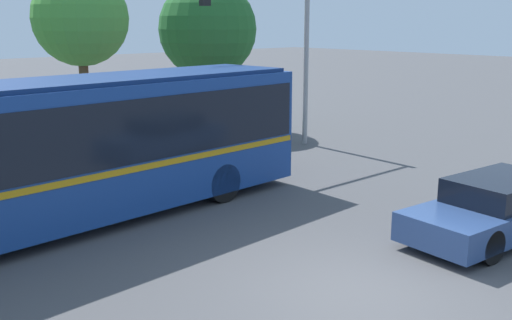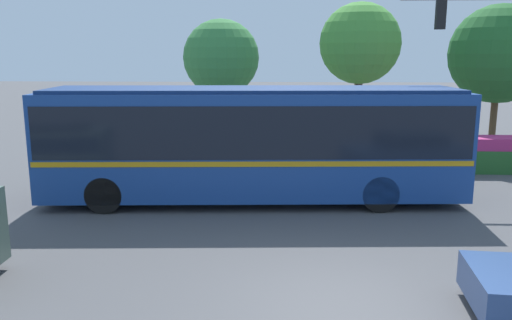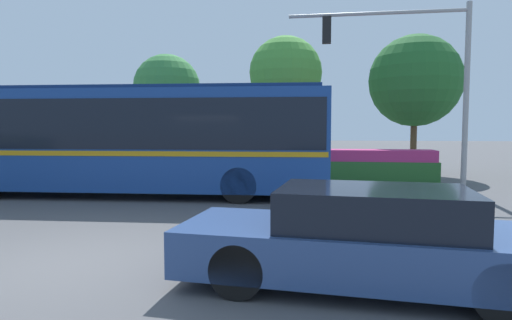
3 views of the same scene
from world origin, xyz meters
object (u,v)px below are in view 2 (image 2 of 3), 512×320
Objects in this scene: city_bus at (253,138)px; street_tree_left at (221,58)px; street_tree_right at (499,54)px; street_tree_centre at (360,44)px.

street_tree_left is (-1.74, 7.76, 2.14)m from city_bus.
street_tree_left is at bearing -179.47° from street_tree_right.
city_bus is 1.90× the size of street_tree_centre.
street_tree_left is 11.55m from street_tree_right.
street_tree_left is at bearing 178.16° from street_tree_centre.
street_tree_centre is at bearing -121.50° from city_bus.
city_bus is at bearing -77.34° from street_tree_left.
street_tree_centre reaches higher than street_tree_left.
street_tree_centre reaches higher than city_bus.
street_tree_right reaches higher than street_tree_left.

